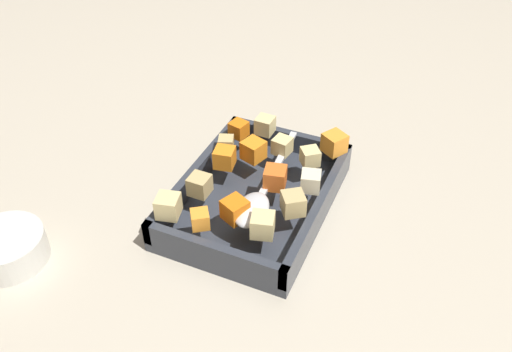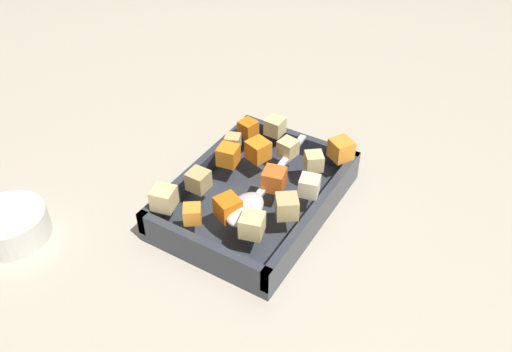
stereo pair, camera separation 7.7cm
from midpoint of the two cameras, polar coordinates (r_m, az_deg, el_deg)
The scene contains 20 objects.
ground_plane at distance 0.83m, azimuth 2.15°, elevation -2.28°, with size 4.00×4.00×0.00m, color #BCB29E.
baking_dish at distance 0.80m, azimuth 2.76°, elevation -2.56°, with size 0.29×0.21×0.05m.
carrot_chunk_mid_right at distance 0.80m, azimuth -0.36°, elevation 1.96°, with size 0.03×0.03×0.03m, color orange.
carrot_chunk_front_center at distance 0.86m, azimuth 1.72°, elevation 4.97°, with size 0.03×0.03×0.03m, color orange.
carrot_chunk_under_handle at distance 0.71m, azimuth -3.67°, elevation -4.15°, with size 0.02×0.02×0.02m, color orange.
carrot_chunk_mid_left at distance 0.81m, azimuth 2.95°, elevation 2.65°, with size 0.03×0.03×0.03m, color orange.
carrot_chunk_near_spoon at distance 0.76m, azimuth 4.83°, elevation -0.46°, with size 0.03×0.03×0.03m, color orange.
carrot_chunk_far_right at distance 0.71m, azimuth 0.10°, elevation -3.48°, with size 0.03×0.03×0.03m, color orange.
carrot_chunk_back_center at distance 0.83m, azimuth 11.63°, elevation 2.68°, with size 0.03×0.03×0.03m, color orange.
potato_chunk_corner_nw at distance 0.72m, azimuth 6.35°, elevation -3.34°, with size 0.03×0.03×0.03m, color tan.
potato_chunk_rim_edge at distance 0.76m, azimuth 8.63°, elevation -1.07°, with size 0.03×0.03×0.03m, color beige.
potato_chunk_corner_ne at distance 0.80m, azimuth 8.88°, elevation 1.46°, with size 0.03×0.03×0.03m, color #E0CC89.
potato_chunk_near_left at distance 0.76m, azimuth -3.23°, elevation -0.57°, with size 0.03×0.03×0.03m, color tan.
potato_chunk_corner_se at distance 0.69m, azimuth 2.79°, elevation -5.33°, with size 0.03×0.03×0.03m, color #E0CC89.
potato_chunk_corner_sw at distance 0.82m, azimuth 6.08°, elevation 2.86°, with size 0.03×0.03×0.03m, color #E0CC89.
potato_chunk_heap_side at distance 0.87m, azimuth 4.57°, elevation 5.16°, with size 0.03×0.03×0.03m, color #E0CC89.
potato_chunk_near_right at distance 0.73m, azimuth -6.76°, elevation -2.47°, with size 0.03×0.03×0.03m, color #E0CC89.
potato_chunk_heap_top at distance 0.84m, azimuth 0.18°, elevation 3.52°, with size 0.02×0.02×0.02m, color tan.
serving_spoon at distance 0.73m, azimuth 2.36°, elevation -3.03°, with size 0.24×0.05×0.02m.
small_prep_bowl at distance 0.81m, azimuth -22.00°, elevation -4.94°, with size 0.10×0.10×0.04m, color silver.
Camera 2 is at (-0.53, -0.33, 0.55)m, focal length 37.89 mm.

